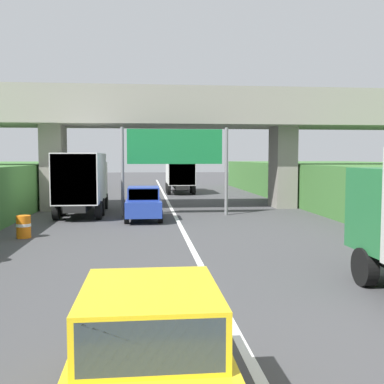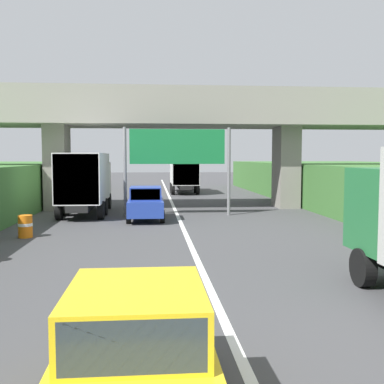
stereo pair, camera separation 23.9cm
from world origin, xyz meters
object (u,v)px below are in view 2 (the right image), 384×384
at_px(truck_orange, 183,172).
at_px(truck_white, 86,180).
at_px(car_yellow, 137,356).
at_px(overhead_highway_sign, 177,152).
at_px(car_blue, 146,203).
at_px(construction_barrel_3, 25,226).

bearing_deg(truck_orange, truck_white, -112.91).
bearing_deg(car_yellow, overhead_highway_sign, 85.43).
xyz_separation_m(car_blue, construction_barrel_3, (-4.75, -4.81, -0.40)).
bearing_deg(truck_white, car_blue, -38.37).
relative_size(overhead_highway_sign, truck_orange, 0.81).
height_order(overhead_highway_sign, car_yellow, overhead_highway_sign).
distance_m(truck_white, truck_orange, 16.87).
height_order(overhead_highway_sign, car_blue, overhead_highway_sign).
bearing_deg(overhead_highway_sign, construction_barrel_3, -135.37).
relative_size(overhead_highway_sign, car_blue, 1.43).
relative_size(car_yellow, construction_barrel_3, 4.56).
relative_size(overhead_highway_sign, construction_barrel_3, 6.53).
distance_m(overhead_highway_sign, truck_white, 5.46).
bearing_deg(car_yellow, car_blue, 90.42).
distance_m(truck_white, construction_barrel_3, 7.75).
xyz_separation_m(truck_orange, construction_barrel_3, (-7.94, -23.03, -1.47)).
bearing_deg(truck_white, truck_orange, 67.09).
height_order(overhead_highway_sign, truck_white, overhead_highway_sign).
bearing_deg(truck_orange, overhead_highway_sign, -95.03).
xyz_separation_m(truck_orange, car_yellow, (-3.05, -36.50, -1.08)).
xyz_separation_m(overhead_highway_sign, car_blue, (-1.72, -1.58, -2.67)).
xyz_separation_m(car_blue, car_yellow, (0.13, -18.28, 0.00)).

